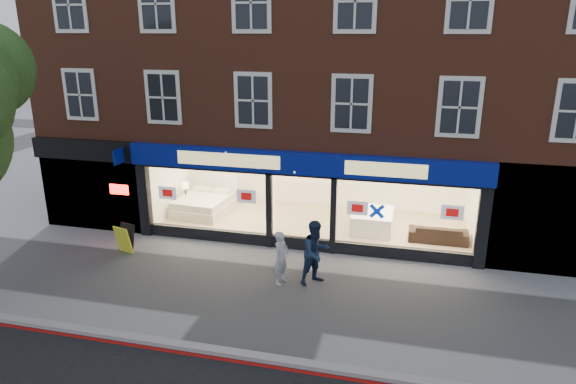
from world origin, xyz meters
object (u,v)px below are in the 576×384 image
at_px(mattress_stack, 373,221).
at_px(sofa, 438,233).
at_px(pedestrian_grey, 281,258).
at_px(pedestrian_blue, 316,252).
at_px(display_bed, 205,203).
at_px(a_board, 125,239).

height_order(mattress_stack, sofa, mattress_stack).
height_order(pedestrian_grey, pedestrian_blue, pedestrian_blue).
height_order(mattress_stack, pedestrian_blue, pedestrian_blue).
relative_size(mattress_stack, pedestrian_grey, 1.13).
height_order(display_bed, pedestrian_blue, pedestrian_blue).
bearing_deg(sofa, a_board, 17.98).
xyz_separation_m(display_bed, pedestrian_blue, (5.20, -4.48, 0.47)).
xyz_separation_m(mattress_stack, a_board, (-7.56, -3.60, 0.02)).
bearing_deg(sofa, pedestrian_blue, 47.25).
bearing_deg(mattress_stack, pedestrian_grey, -116.07).
bearing_deg(a_board, sofa, 33.18).
height_order(a_board, pedestrian_blue, pedestrian_blue).
xyz_separation_m(display_bed, sofa, (8.65, -0.80, -0.08)).
distance_m(a_board, pedestrian_blue, 6.38).
xyz_separation_m(display_bed, mattress_stack, (6.43, -0.30, -0.02)).
bearing_deg(pedestrian_blue, a_board, 127.97).
bearing_deg(pedestrian_grey, mattress_stack, -7.11).
bearing_deg(a_board, mattress_stack, 41.10).
bearing_deg(pedestrian_blue, mattress_stack, 26.85).
distance_m(display_bed, sofa, 8.69).
bearing_deg(a_board, pedestrian_grey, 6.88).
bearing_deg(sofa, display_bed, -4.86).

